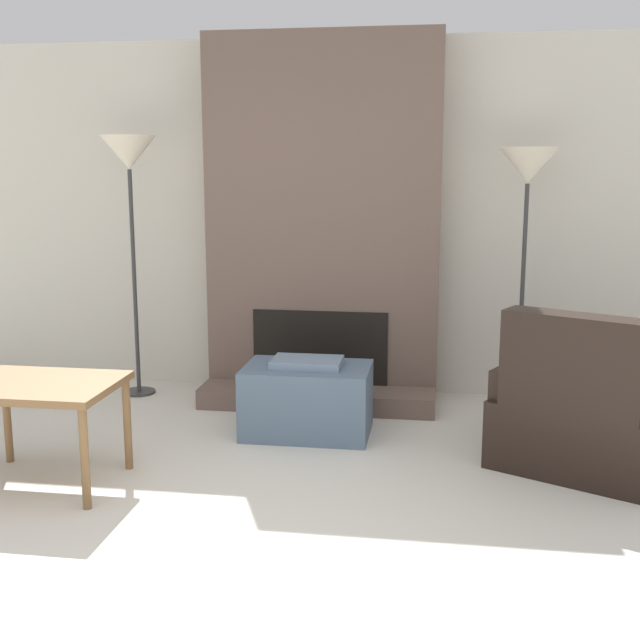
% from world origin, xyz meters
% --- Properties ---
extents(ground_plane, '(24.00, 24.00, 0.00)m').
position_xyz_m(ground_plane, '(0.00, 0.00, 0.00)').
color(ground_plane, beige).
extents(wall_back, '(6.96, 0.06, 2.60)m').
position_xyz_m(wall_back, '(0.00, 3.11, 1.30)').
color(wall_back, beige).
rests_on(wall_back, ground_plane).
extents(fireplace, '(1.67, 0.71, 2.60)m').
position_xyz_m(fireplace, '(0.00, 2.88, 1.24)').
color(fireplace, brown).
rests_on(fireplace, ground_plane).
extents(ottoman, '(0.80, 0.52, 0.49)m').
position_xyz_m(ottoman, '(0.03, 2.00, 0.23)').
color(ottoman, slate).
rests_on(ottoman, ground_plane).
extents(armchair, '(1.27, 1.29, 0.92)m').
position_xyz_m(armchair, '(1.70, 1.71, 0.27)').
color(armchair, black).
rests_on(armchair, ground_plane).
extents(side_table, '(0.81, 0.63, 0.57)m').
position_xyz_m(side_table, '(-1.24, 0.97, 0.50)').
color(side_table, brown).
rests_on(side_table, ground_plane).
extents(floor_lamp_left, '(0.39, 0.39, 1.90)m').
position_xyz_m(floor_lamp_left, '(-1.39, 2.72, 1.70)').
color(floor_lamp_left, '#333333').
rests_on(floor_lamp_left, ground_plane).
extents(floor_lamp_right, '(0.39, 0.39, 1.81)m').
position_xyz_m(floor_lamp_right, '(1.40, 2.72, 1.61)').
color(floor_lamp_right, '#333333').
rests_on(floor_lamp_right, ground_plane).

